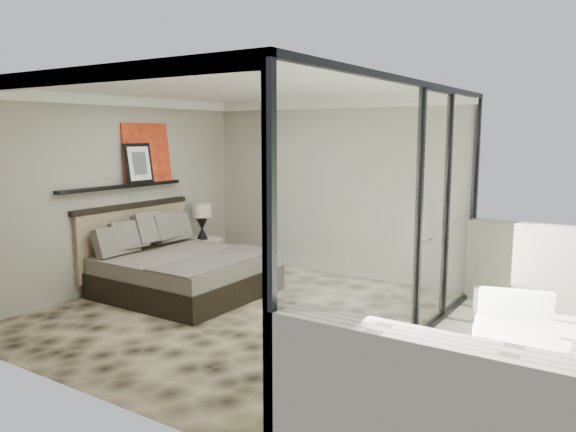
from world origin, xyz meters
The scene contains 13 objects.
floor centered at (0.00, 0.00, 0.00)m, with size 5.00×5.00×0.00m, color black.
ceiling centered at (0.00, 0.00, 2.79)m, with size 4.50×5.00×0.02m, color silver.
back_wall centered at (0.00, 2.49, 1.40)m, with size 4.50×0.02×2.80m, color gray.
left_wall centered at (-2.24, 0.00, 1.40)m, with size 0.02×5.00×2.80m, color gray.
glass_wall centered at (2.25, 0.00, 1.40)m, with size 0.08×5.00×2.80m, color white.
terrace_slab centered at (3.75, 0.00, -0.06)m, with size 3.00×5.00×0.12m, color beige.
picture_ledge centered at (-2.18, 0.10, 1.50)m, with size 0.12×2.20×0.05m, color black.
bed centered at (-1.26, 0.28, 0.35)m, with size 2.12×2.06×1.17m.
nightstand centered at (-1.96, 1.56, 0.24)m, with size 0.47×0.47×0.47m, color black.
table_lamp centered at (-1.95, 1.53, 0.90)m, with size 0.32×0.32×0.59m.
abstract_canvas centered at (-2.19, 0.60, 1.97)m, with size 0.04×0.90×0.90m, color red.
framed_print centered at (-2.14, 0.38, 1.82)m, with size 0.03×0.50×0.60m, color black.
lounger centered at (3.35, 0.03, 0.20)m, with size 1.19×1.76×0.63m.
Camera 1 is at (4.33, -5.42, 2.27)m, focal length 35.00 mm.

